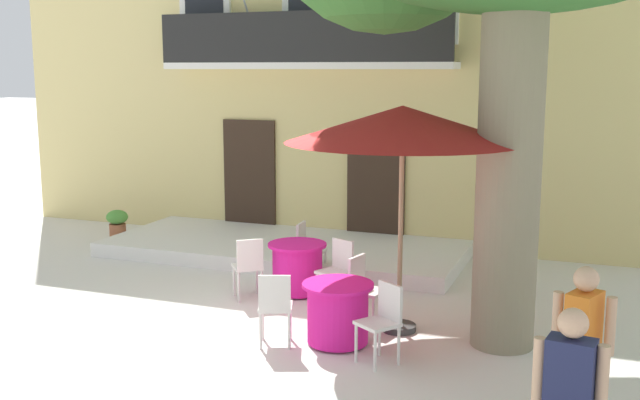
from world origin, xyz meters
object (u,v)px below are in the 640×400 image
(cafe_table_near_tree, at_px, (338,313))
(cafe_table_middle, at_px, (297,268))
(cafe_chair_near_tree_1, at_px, (383,317))
(pedestrian_near_entrance, at_px, (582,344))
(cafe_chair_middle_1, at_px, (307,247))
(pedestrian_mid_plaza, at_px, (568,400))
(cafe_chair_near_tree_0, at_px, (275,304))
(cafe_chair_middle_0, at_px, (338,267))
(cafe_chair_middle_2, at_px, (249,264))
(cafe_chair_near_tree_2, at_px, (364,286))
(ground_planter_left, at_px, (117,223))
(cafe_umbrella, at_px, (403,125))

(cafe_table_near_tree, height_order, cafe_table_middle, same)
(cafe_chair_near_tree_1, bearing_deg, pedestrian_near_entrance, -27.83)
(cafe_table_middle, relative_size, cafe_chair_middle_1, 0.95)
(cafe_table_middle, bearing_deg, cafe_table_near_tree, -54.25)
(cafe_table_near_tree, bearing_deg, pedestrian_near_entrance, -27.93)
(cafe_table_near_tree, xyz_separation_m, pedestrian_mid_plaza, (2.75, -2.72, 0.51))
(cafe_chair_near_tree_0, relative_size, cafe_table_middle, 1.05)
(cafe_chair_middle_0, distance_m, cafe_chair_middle_2, 1.29)
(cafe_chair_near_tree_2, height_order, cafe_chair_middle_2, same)
(cafe_chair_near_tree_0, bearing_deg, cafe_chair_middle_1, 104.27)
(cafe_table_middle, bearing_deg, pedestrian_near_entrance, -38.50)
(cafe_chair_near_tree_1, bearing_deg, ground_planter_left, 147.95)
(cafe_chair_middle_0, relative_size, pedestrian_mid_plaza, 0.57)
(cafe_chair_middle_0, bearing_deg, cafe_chair_near_tree_0, -94.18)
(cafe_chair_near_tree_0, bearing_deg, cafe_chair_middle_0, 85.82)
(cafe_chair_middle_0, bearing_deg, cafe_table_near_tree, -70.43)
(cafe_table_near_tree, relative_size, cafe_table_middle, 1.00)
(cafe_chair_middle_0, bearing_deg, cafe_table_middle, 162.00)
(cafe_chair_near_tree_2, xyz_separation_m, cafe_chair_middle_1, (-1.47, 1.73, 0.00))
(cafe_table_middle, distance_m, ground_planter_left, 5.02)
(cafe_chair_middle_2, bearing_deg, cafe_chair_middle_0, 13.23)
(cafe_chair_near_tree_0, relative_size, cafe_chair_middle_1, 1.00)
(cafe_chair_middle_0, bearing_deg, pedestrian_mid_plaza, -52.12)
(cafe_chair_middle_1, xyz_separation_m, ground_planter_left, (-4.47, 1.25, -0.19))
(cafe_chair_middle_1, xyz_separation_m, cafe_umbrella, (1.96, -1.76, 2.08))
(cafe_chair_middle_1, bearing_deg, cafe_chair_middle_0, -48.78)
(cafe_chair_middle_0, relative_size, pedestrian_near_entrance, 0.57)
(cafe_table_near_tree, distance_m, pedestrian_mid_plaza, 3.90)
(cafe_chair_near_tree_2, bearing_deg, cafe_umbrella, -3.00)
(ground_planter_left, bearing_deg, pedestrian_near_entrance, -31.04)
(cafe_chair_middle_1, bearing_deg, cafe_table_middle, -79.56)
(cafe_table_middle, bearing_deg, cafe_chair_middle_2, -135.55)
(pedestrian_mid_plaza, bearing_deg, cafe_chair_near_tree_2, 127.57)
(cafe_chair_near_tree_1, bearing_deg, cafe_chair_middle_1, 125.88)
(cafe_umbrella, bearing_deg, cafe_chair_middle_1, 138.06)
(cafe_chair_near_tree_2, bearing_deg, cafe_chair_middle_2, 166.11)
(cafe_chair_middle_1, height_order, cafe_chair_middle_2, same)
(cafe_table_middle, height_order, cafe_umbrella, cafe_umbrella)
(cafe_chair_middle_1, height_order, pedestrian_near_entrance, pedestrian_near_entrance)
(cafe_chair_middle_0, height_order, ground_planter_left, cafe_chair_middle_0)
(cafe_table_middle, distance_m, cafe_umbrella, 3.05)
(cafe_table_near_tree, distance_m, cafe_chair_middle_1, 2.85)
(cafe_chair_near_tree_0, distance_m, ground_planter_left, 6.60)
(cafe_chair_near_tree_2, xyz_separation_m, cafe_umbrella, (0.48, -0.03, 2.08))
(cafe_chair_near_tree_1, bearing_deg, cafe_chair_near_tree_2, 117.65)
(cafe_chair_near_tree_2, bearing_deg, cafe_chair_near_tree_1, -62.35)
(cafe_chair_middle_1, bearing_deg, pedestrian_mid_plaza, -51.47)
(cafe_chair_near_tree_1, bearing_deg, cafe_table_middle, 132.43)
(cafe_chair_near_tree_1, relative_size, cafe_umbrella, 0.31)
(cafe_chair_near_tree_0, bearing_deg, cafe_table_middle, 105.60)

